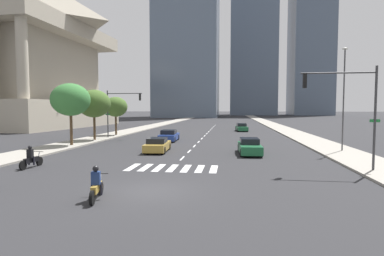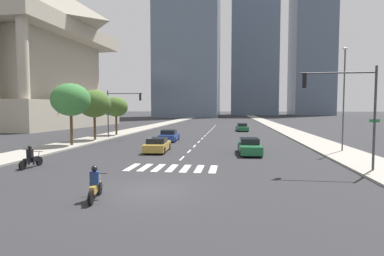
{
  "view_description": "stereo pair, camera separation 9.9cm",
  "coord_description": "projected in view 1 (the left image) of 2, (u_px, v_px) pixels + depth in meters",
  "views": [
    {
      "loc": [
        3.82,
        -13.96,
        3.89
      ],
      "look_at": [
        0.0,
        15.59,
        2.0
      ],
      "focal_mm": 28.79,
      "sensor_mm": 36.0,
      "label": 1
    },
    {
      "loc": [
        3.91,
        -13.94,
        3.89
      ],
      "look_at": [
        0.0,
        15.59,
        2.0
      ],
      "focal_mm": 28.79,
      "sensor_mm": 36.0,
      "label": 2
    }
  ],
  "objects": [
    {
      "name": "motorcycle_trailing",
      "position": [
        96.0,
        186.0,
        13.08
      ],
      "size": [
        0.76,
        2.12,
        1.49
      ],
      "rotation": [
        0.0,
        0.0,
        1.77
      ],
      "color": "black",
      "rests_on": "ground"
    },
    {
      "name": "sedan_blue_1",
      "position": [
        169.0,
        136.0,
        36.78
      ],
      "size": [
        2.02,
        4.35,
        1.34
      ],
      "rotation": [
        0.0,
        0.0,
        1.59
      ],
      "color": "navy",
      "rests_on": "ground"
    },
    {
      "name": "traffic_signal_far",
      "position": [
        120.0,
        105.0,
        39.49
      ],
      "size": [
        4.88,
        0.28,
        6.06
      ],
      "color": "#333335",
      "rests_on": "sidewalk_west"
    },
    {
      "name": "office_tower_right_skyline",
      "position": [
        311.0,
        11.0,
        179.93
      ],
      "size": [
        22.04,
        27.27,
        130.5
      ],
      "color": "slate",
      "rests_on": "ground"
    },
    {
      "name": "street_lamp_east",
      "position": [
        344.0,
        93.0,
        27.1
      ],
      "size": [
        0.5,
        0.24,
        9.06
      ],
      "color": "#3F3F42",
      "rests_on": "sidewalk_east"
    },
    {
      "name": "sidewalk_east",
      "position": [
        301.0,
        136.0,
        42.54
      ],
      "size": [
        4.0,
        260.0,
        0.15
      ],
      "primitive_type": "cube",
      "color": "gray",
      "rests_on": "ground"
    },
    {
      "name": "street_tree_third",
      "position": [
        116.0,
        107.0,
        43.54
      ],
      "size": [
        3.3,
        3.3,
        5.39
      ],
      "color": "#4C3823",
      "rests_on": "sidewalk_west"
    },
    {
      "name": "motorcycle_third",
      "position": [
        31.0,
        159.0,
        20.14
      ],
      "size": [
        0.7,
        2.2,
        1.49
      ],
      "rotation": [
        0.0,
        0.0,
        1.53
      ],
      "color": "black",
      "rests_on": "ground"
    },
    {
      "name": "lane_divider_center",
      "position": [
        207.0,
        134.0,
        47.79
      ],
      "size": [
        0.14,
        50.0,
        0.01
      ],
      "color": "silver",
      "rests_on": "ground"
    },
    {
      "name": "sedan_gold_2",
      "position": [
        157.0,
        145.0,
        27.7
      ],
      "size": [
        2.05,
        4.5,
        1.27
      ],
      "rotation": [
        0.0,
        0.0,
        1.63
      ],
      "color": "#B28E38",
      "rests_on": "ground"
    },
    {
      "name": "sedan_green_0",
      "position": [
        249.0,
        147.0,
        26.39
      ],
      "size": [
        1.93,
        4.72,
        1.34
      ],
      "rotation": [
        0.0,
        0.0,
        -1.53
      ],
      "color": "#1E6038",
      "rests_on": "ground"
    },
    {
      "name": "traffic_signal_near",
      "position": [
        348.0,
        99.0,
        18.69
      ],
      "size": [
        4.69,
        0.28,
        6.3
      ],
      "rotation": [
        0.0,
        0.0,
        3.14
      ],
      "color": "#333335",
      "rests_on": "sidewalk_east"
    },
    {
      "name": "sidewalk_west",
      "position": [
        116.0,
        134.0,
        45.94
      ],
      "size": [
        4.0,
        260.0,
        0.15
      ],
      "primitive_type": "cube",
      "color": "gray",
      "rests_on": "ground"
    },
    {
      "name": "ground_plane",
      "position": [
        150.0,
        191.0,
        14.55
      ],
      "size": [
        800.0,
        800.0,
        0.0
      ],
      "primitive_type": "plane",
      "color": "#28282B"
    },
    {
      "name": "crosswalk_near",
      "position": [
        172.0,
        168.0,
        20.08
      ],
      "size": [
        5.85,
        2.56,
        0.01
      ],
      "color": "silver",
      "rests_on": "ground"
    },
    {
      "name": "street_tree_nearest",
      "position": [
        71.0,
        100.0,
        31.34
      ],
      "size": [
        3.91,
        3.91,
        6.31
      ],
      "color": "#4C3823",
      "rests_on": "sidewalk_west"
    },
    {
      "name": "sedan_green_3",
      "position": [
        242.0,
        128.0,
        52.93
      ],
      "size": [
        2.13,
        4.38,
        1.34
      ],
      "rotation": [
        0.0,
        0.0,
        -1.47
      ],
      "color": "#1E6038",
      "rests_on": "ground"
    },
    {
      "name": "war_memorial",
      "position": [
        14.0,
        43.0,
        65.35
      ],
      "size": [
        34.53,
        34.53,
        34.54
      ],
      "rotation": [
        0.0,
        0.0,
        -0.07
      ],
      "color": "#B2A893",
      "rests_on": "ground"
    },
    {
      "name": "street_tree_second",
      "position": [
        94.0,
        104.0,
        36.69
      ],
      "size": [
        3.9,
        3.9,
        5.99
      ],
      "color": "#4C3823",
      "rests_on": "sidewalk_west"
    },
    {
      "name": "office_tower_left_skyline",
      "position": [
        188.0,
        11.0,
        138.04
      ],
      "size": [
        27.4,
        29.23,
        105.4
      ],
      "color": "slate",
      "rests_on": "ground"
    },
    {
      "name": "office_tower_center_skyline",
      "position": [
        253.0,
        30.0,
        184.84
      ],
      "size": [
        26.55,
        29.58,
        102.67
      ],
      "color": "slate",
      "rests_on": "ground"
    }
  ]
}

